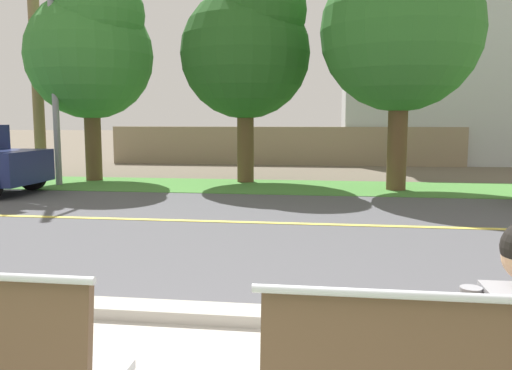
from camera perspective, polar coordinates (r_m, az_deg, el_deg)
The scene contains 11 objects.
ground_plane at distance 9.89m, azimuth 4.19°, elevation -2.54°, with size 140.00×140.00×0.00m, color #665B4C.
curb_edge at distance 4.42m, azimuth -0.75°, elevation -14.09°, with size 44.00×0.30×0.11m, color #ADA89E.
street_asphalt at distance 8.42m, azimuth 3.52°, elevation -4.22°, with size 52.00×8.00×0.01m, color #515156.
road_centre_line at distance 8.41m, azimuth 3.52°, elevation -4.18°, with size 48.00×0.14×0.01m, color #E0CC4C.
far_verge_grass at distance 12.94m, azimuth 5.08°, elevation -0.23°, with size 48.00×2.80×0.02m, color #478438.
streetlamp at distance 14.52m, azimuth -20.93°, elevation 15.86°, with size 0.24×2.10×6.95m.
shade_tree_far_left at distance 14.99m, azimuth -17.39°, elevation 14.19°, with size 3.35×3.35×5.52m.
shade_tree_left at distance 13.94m, azimuth -0.77°, elevation 15.10°, with size 3.35×3.35×5.54m.
shade_tree_centre at distance 12.85m, azimuth 16.10°, elevation 17.03°, with size 3.67×3.67×6.05m.
garden_wall at distance 19.41m, azimuth 2.95°, elevation 4.28°, with size 13.00×0.36×1.40m, color gray.
house_across_street at distance 23.20m, azimuth 21.26°, elevation 11.88°, with size 9.95×6.91×7.46m.
Camera 1 is at (0.62, -1.73, 1.66)m, focal length 36.77 mm.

